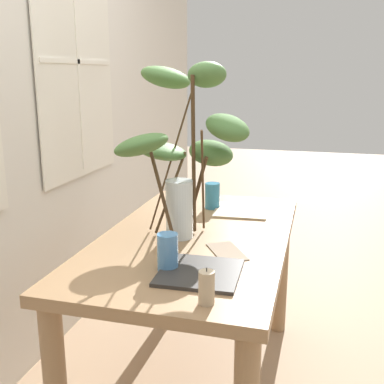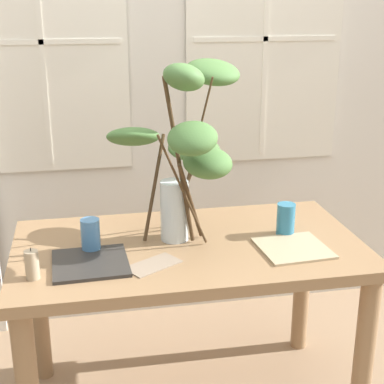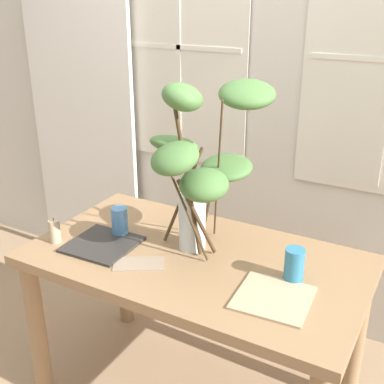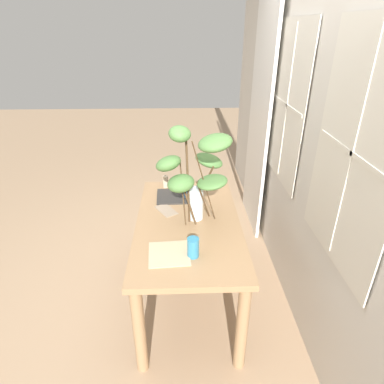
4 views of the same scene
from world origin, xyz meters
name	(u,v)px [view 1 (image 1 of 4)]	position (x,y,z in m)	size (l,w,h in m)	color
back_wall_with_windows	(0,56)	(0.00, 0.88, 1.48)	(5.50, 0.14, 2.96)	beige
dining_table	(196,262)	(0.00, 0.00, 0.62)	(1.36, 0.76, 0.75)	#93704C
vase_with_branches	(183,139)	(0.00, 0.05, 1.15)	(0.61, 0.56, 0.72)	silver
drinking_glass_blue_left	(167,252)	(-0.38, 0.00, 0.81)	(0.07, 0.07, 0.13)	#4C84BC
drinking_glass_blue_right	(212,196)	(0.41, 0.02, 0.81)	(0.07, 0.07, 0.13)	teal
plate_square_left	(200,272)	(-0.38, -0.12, 0.75)	(0.27, 0.27, 0.01)	#2D2B28
plate_square_right	(241,211)	(0.38, -0.13, 0.75)	(0.25, 0.25, 0.01)	tan
napkin_folded	(227,252)	(-0.16, -0.17, 0.75)	(0.20, 0.10, 0.00)	gray
pillar_candle	(207,288)	(-0.58, -0.19, 0.80)	(0.05, 0.05, 0.11)	tan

